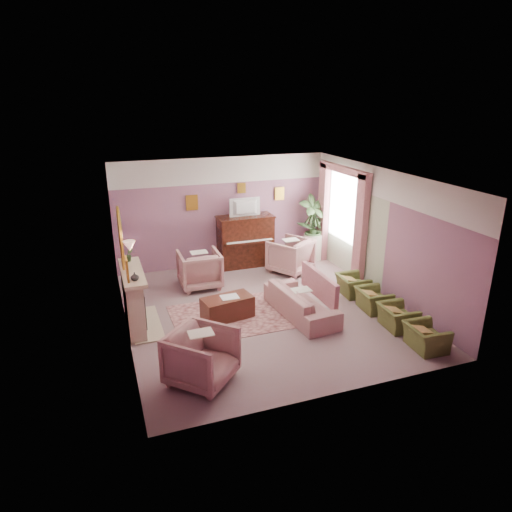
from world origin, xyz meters
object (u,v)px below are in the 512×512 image
object	(u,v)px
television	(246,206)
sofa	(301,297)
floral_armchair_front	(202,354)
olive_chair_a	(426,333)
olive_chair_c	(373,297)
piano	(245,241)
olive_chair_d	(353,282)
olive_chair_b	(397,313)
floral_armchair_right	(290,254)
coffee_table	(227,308)
side_table	(313,246)
floral_armchair_left	(200,267)

from	to	relation	value
television	sofa	distance (m)	3.30
floral_armchair_front	olive_chair_a	world-z (taller)	floral_armchair_front
television	olive_chair_c	bearing A→B (deg)	-63.72
sofa	piano	bearing A→B (deg)	92.74
piano	olive_chair_d	distance (m)	3.10
television	olive_chair_c	distance (m)	3.97
olive_chair_a	olive_chair_b	size ratio (longest dim) A/B	1.00
television	floral_armchair_right	distance (m)	1.65
floral_armchair_right	olive_chair_b	world-z (taller)	floral_armchair_right
coffee_table	sofa	xyz separation A→B (m)	(1.45, -0.36, 0.17)
side_table	olive_chair_d	bearing A→B (deg)	-95.30
floral_armchair_left	television	bearing A→B (deg)	33.21
sofa	olive_chair_d	world-z (taller)	sofa
coffee_table	floral_armchair_front	world-z (taller)	floral_armchair_front
floral_armchair_left	side_table	bearing A→B (deg)	14.30
olive_chair_d	sofa	bearing A→B (deg)	-161.22
olive_chair_b	olive_chair_d	size ratio (longest dim) A/B	1.00
coffee_table	floral_armchair_left	xyz separation A→B (m)	(-0.16, 1.75, 0.25)
sofa	olive_chair_d	distance (m)	1.60
sofa	olive_chair_a	distance (m)	2.47
sofa	olive_chair_a	size ratio (longest dim) A/B	2.78
television	floral_armchair_front	distance (m)	5.28
olive_chair_b	sofa	bearing A→B (deg)	143.38
television	side_table	distance (m)	2.27
piano	floral_armchair_right	distance (m)	1.25
floral_armchair_front	side_table	xyz separation A→B (m)	(4.16, 4.53, -0.13)
olive_chair_a	floral_armchair_left	bearing A→B (deg)	127.57
olive_chair_c	side_table	world-z (taller)	side_table
olive_chair_d	piano	bearing A→B (deg)	122.63
floral_armchair_right	olive_chair_b	distance (m)	3.48
olive_chair_c	coffee_table	bearing A→B (deg)	167.27
floral_armchair_left	olive_chair_d	bearing A→B (deg)	-27.08
floral_armchair_right	olive_chair_a	size ratio (longest dim) A/B	1.37
piano	floral_armchair_left	bearing A→B (deg)	-145.43
television	side_table	xyz separation A→B (m)	(1.89, -0.10, -1.25)
coffee_table	olive_chair_a	bearing A→B (deg)	-37.94
floral_armchair_front	side_table	size ratio (longest dim) A/B	1.37
olive_chair_a	side_table	bearing A→B (deg)	87.35
coffee_table	floral_armchair_right	bearing A→B (deg)	40.75
piano	coffee_table	xyz separation A→B (m)	(-1.30, -2.75, -0.43)
olive_chair_c	side_table	distance (m)	3.28
olive_chair_a	side_table	world-z (taller)	side_table
television	olive_chair_b	world-z (taller)	television
piano	olive_chair_a	distance (m)	5.34
coffee_table	floral_armchair_front	size ratio (longest dim) A/B	1.04
coffee_table	olive_chair_d	distance (m)	2.97
olive_chair_b	olive_chair_c	xyz separation A→B (m)	(0.00, 0.82, 0.00)
sofa	side_table	size ratio (longest dim) A/B	2.76
sofa	floral_armchair_left	size ratio (longest dim) A/B	2.02
olive_chair_a	piano	bearing A→B (deg)	108.20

